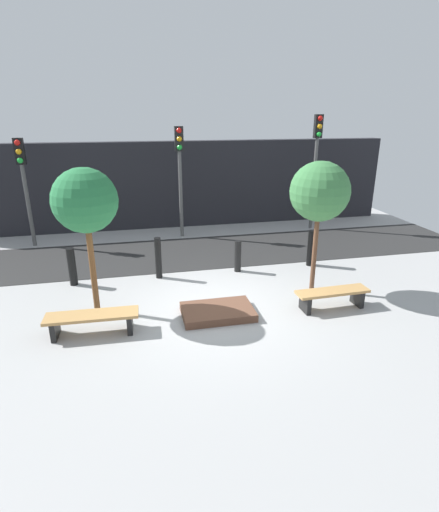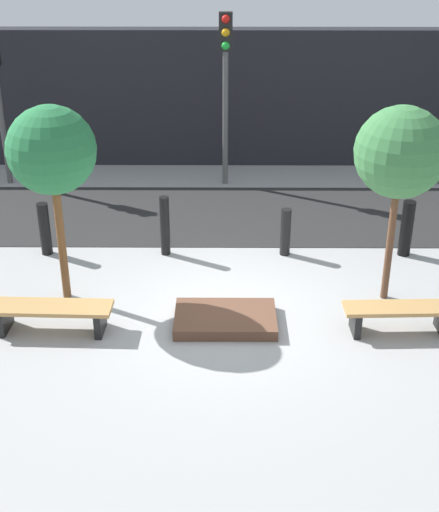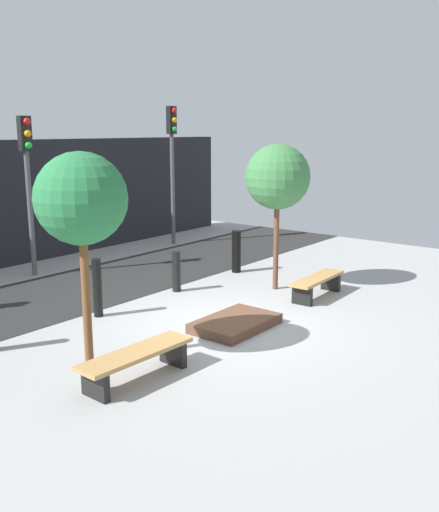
% 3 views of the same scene
% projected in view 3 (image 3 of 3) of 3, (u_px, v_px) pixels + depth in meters
% --- Properties ---
extents(ground_plane, '(18.00, 18.00, 0.00)m').
position_uv_depth(ground_plane, '(222.00, 324.00, 10.09)').
color(ground_plane, '#A2A2A2').
extents(road_strip, '(18.00, 3.03, 0.01)m').
position_uv_depth(road_strip, '(84.00, 288.00, 12.40)').
color(road_strip, '#282828').
rests_on(road_strip, ground).
extents(bench_left, '(1.78, 0.53, 0.42)m').
position_uv_depth(bench_left, '(136.00, 359.00, 7.78)').
color(bench_left, black).
rests_on(bench_left, ground).
extents(bench_right, '(1.64, 0.47, 0.43)m').
position_uv_depth(bench_right, '(317.00, 283.00, 11.65)').
color(bench_right, black).
rests_on(bench_right, ground).
extents(planter_bed, '(1.51, 0.98, 0.17)m').
position_uv_depth(planter_bed, '(235.00, 323.00, 9.89)').
color(planter_bed, brown).
rests_on(planter_bed, ground).
extents(tree_behind_left_bench, '(1.31, 1.31, 3.09)m').
position_uv_depth(tree_behind_left_bench, '(81.00, 200.00, 7.94)').
color(tree_behind_left_bench, brown).
rests_on(tree_behind_left_bench, ground).
extents(tree_behind_right_bench, '(1.36, 1.36, 3.09)m').
position_uv_depth(tree_behind_right_bench, '(278.00, 178.00, 11.81)').
color(tree_behind_right_bench, brown).
rests_on(tree_behind_right_bench, ground).
extents(bollard_left, '(0.17, 0.17, 1.09)m').
position_uv_depth(bollard_left, '(97.00, 288.00, 10.40)').
color(bollard_left, black).
rests_on(bollard_left, ground).
extents(bollard_center, '(0.18, 0.18, 0.87)m').
position_uv_depth(bollard_center, '(176.00, 271.00, 12.06)').
color(bollard_center, black).
rests_on(bollard_center, ground).
extents(bollard_right, '(0.22, 0.22, 1.02)m').
position_uv_depth(bollard_right, '(236.00, 251.00, 13.67)').
color(bollard_right, black).
rests_on(bollard_right, ground).
extents(traffic_light_mid_west, '(0.28, 0.27, 3.67)m').
position_uv_depth(traffic_light_mid_west, '(28.00, 167.00, 12.94)').
color(traffic_light_mid_west, '#555555').
rests_on(traffic_light_mid_west, ground).
extents(traffic_light_mid_east, '(0.28, 0.27, 4.02)m').
position_uv_depth(traffic_light_mid_east, '(172.00, 151.00, 16.59)').
color(traffic_light_mid_east, '#4F4F4F').
rests_on(traffic_light_mid_east, ground).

